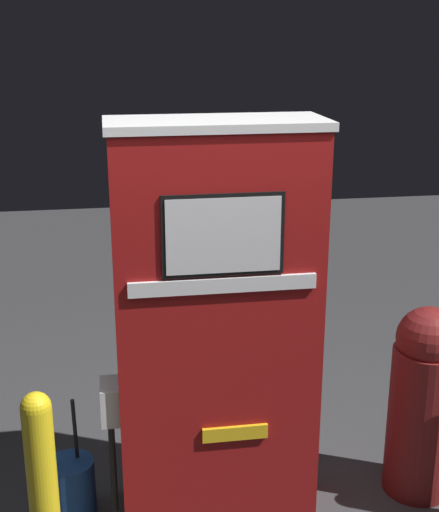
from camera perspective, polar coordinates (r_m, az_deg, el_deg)
gas_pump at (r=3.54m, az=-0.30°, el=-5.79°), size 1.09×0.45×2.06m
safety_bollard at (r=3.32m, az=-13.90°, el=-18.02°), size 0.13×0.13×1.03m
trash_bin at (r=4.04m, az=15.99°, el=-10.98°), size 0.36×0.36×1.08m
squeegee_bucket at (r=4.00m, az=-11.73°, el=-17.63°), size 0.25×0.25×0.69m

